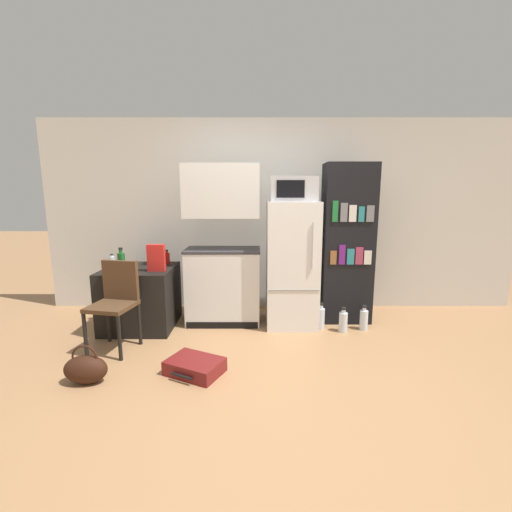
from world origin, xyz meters
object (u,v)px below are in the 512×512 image
(bottle_clear_short, at_px, (112,261))
(handbag, at_px, (86,369))
(bottle_green_tall, at_px, (121,262))
(bowl, at_px, (118,268))
(side_table, at_px, (141,297))
(cereal_box, at_px, (156,258))
(water_bottle_front, at_px, (343,321))
(kitchen_hutch, at_px, (223,253))
(bookshelf, at_px, (347,244))
(refrigerator, at_px, (292,264))
(water_bottle_middle, at_px, (321,318))
(water_bottle_back, at_px, (364,319))
(chair, at_px, (116,297))
(bottle_ketchup_red, at_px, (167,258))
(suitcase_large_flat, at_px, (195,366))
(microwave, at_px, (293,189))

(bottle_clear_short, relative_size, handbag, 0.41)
(bottle_green_tall, height_order, bowl, bottle_green_tall)
(side_table, xyz_separation_m, bottle_green_tall, (-0.10, -0.25, 0.47))
(cereal_box, relative_size, water_bottle_front, 1.04)
(bottle_clear_short, height_order, cereal_box, cereal_box)
(side_table, xyz_separation_m, water_bottle_front, (2.37, -0.17, -0.24))
(side_table, distance_m, bowl, 0.44)
(kitchen_hutch, relative_size, bookshelf, 0.99)
(handbag, bearing_deg, refrigerator, 36.29)
(cereal_box, xyz_separation_m, water_bottle_middle, (1.87, 0.09, -0.73))
(water_bottle_back, bearing_deg, chair, -170.20)
(cereal_box, bearing_deg, refrigerator, 9.69)
(side_table, relative_size, bottle_clear_short, 5.31)
(bottle_ketchup_red, xyz_separation_m, chair, (-0.32, -0.80, -0.25))
(bottle_green_tall, bearing_deg, bottle_clear_short, 126.21)
(side_table, xyz_separation_m, water_bottle_middle, (2.13, -0.08, -0.23))
(kitchen_hutch, height_order, bottle_clear_short, kitchen_hutch)
(water_bottle_front, bearing_deg, suitcase_large_flat, -148.88)
(microwave, distance_m, bottle_clear_short, 2.30)
(suitcase_large_flat, bearing_deg, bowl, 161.23)
(chair, bearing_deg, cereal_box, 63.77)
(bottle_green_tall, distance_m, suitcase_large_flat, 1.48)
(bowl, distance_m, suitcase_large_flat, 1.59)
(bowl, bearing_deg, kitchen_hutch, 11.75)
(refrigerator, distance_m, bowl, 2.00)
(water_bottle_back, bearing_deg, water_bottle_front, -166.30)
(bottle_green_tall, xyz_separation_m, cereal_box, (0.36, 0.08, 0.03))
(kitchen_hutch, distance_m, suitcase_large_flat, 1.50)
(kitchen_hutch, bearing_deg, chair, -144.51)
(bookshelf, xyz_separation_m, chair, (-2.52, -0.78, -0.42))
(side_table, bearing_deg, bowl, -155.72)
(bottle_ketchup_red, bearing_deg, chair, -111.77)
(kitchen_hutch, height_order, water_bottle_front, kitchen_hutch)
(suitcase_large_flat, relative_size, water_bottle_back, 1.94)
(bowl, relative_size, chair, 0.18)
(microwave, relative_size, handbag, 1.47)
(water_bottle_middle, bearing_deg, bottle_clear_short, 176.09)
(side_table, distance_m, water_bottle_back, 2.64)
(microwave, distance_m, bottle_green_tall, 2.08)
(side_table, relative_size, water_bottle_front, 2.74)
(kitchen_hutch, relative_size, water_bottle_front, 6.60)
(cereal_box, relative_size, chair, 0.34)
(bowl, bearing_deg, bookshelf, 6.48)
(cereal_box, relative_size, water_bottle_back, 1.03)
(bottle_ketchup_red, xyz_separation_m, bowl, (-0.47, -0.32, -0.05))
(suitcase_large_flat, xyz_separation_m, handbag, (-0.88, -0.16, 0.06))
(microwave, bearing_deg, refrigerator, 71.93)
(kitchen_hutch, bearing_deg, bowl, -168.25)
(kitchen_hutch, height_order, refrigerator, kitchen_hutch)
(bowl, xyz_separation_m, water_bottle_front, (2.57, -0.08, -0.61))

